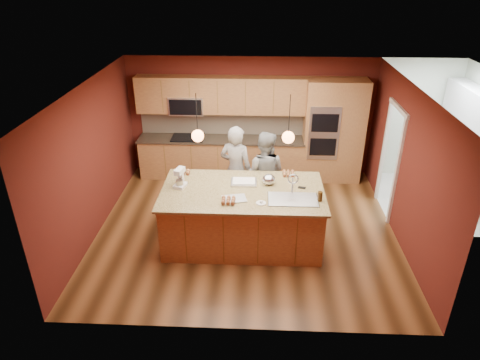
{
  "coord_description": "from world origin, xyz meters",
  "views": [
    {
      "loc": [
        0.19,
        -6.79,
        4.5
      ],
      "look_at": [
        -0.11,
        -0.1,
        1.07
      ],
      "focal_mm": 32.0,
      "sensor_mm": 36.0,
      "label": 1
    }
  ],
  "objects_px": {
    "person_right": "(264,173)",
    "island": "(243,215)",
    "person_left": "(236,170)",
    "stand_mixer": "(180,179)",
    "mixing_bowl": "(269,180)"
  },
  "relations": [
    {
      "from": "island",
      "to": "mixing_bowl",
      "type": "distance_m",
      "value": 0.77
    },
    {
      "from": "mixing_bowl",
      "to": "stand_mixer",
      "type": "bearing_deg",
      "value": -174.31
    },
    {
      "from": "person_right",
      "to": "island",
      "type": "bearing_deg",
      "value": 84.74
    },
    {
      "from": "person_right",
      "to": "stand_mixer",
      "type": "xyz_separation_m",
      "value": [
        -1.46,
        -0.93,
        0.32
      ]
    },
    {
      "from": "stand_mixer",
      "to": "mixing_bowl",
      "type": "height_order",
      "value": "stand_mixer"
    },
    {
      "from": "person_right",
      "to": "mixing_bowl",
      "type": "xyz_separation_m",
      "value": [
        0.07,
        -0.78,
        0.27
      ]
    },
    {
      "from": "island",
      "to": "person_left",
      "type": "relative_size",
      "value": 1.54
    },
    {
      "from": "stand_mixer",
      "to": "mixing_bowl",
      "type": "distance_m",
      "value": 1.54
    },
    {
      "from": "island",
      "to": "stand_mixer",
      "type": "distance_m",
      "value": 1.28
    },
    {
      "from": "person_left",
      "to": "stand_mixer",
      "type": "distance_m",
      "value": 1.33
    },
    {
      "from": "person_left",
      "to": "stand_mixer",
      "type": "bearing_deg",
      "value": 65.45
    },
    {
      "from": "person_left",
      "to": "mixing_bowl",
      "type": "distance_m",
      "value": 1.02
    },
    {
      "from": "island",
      "to": "stand_mixer",
      "type": "relative_size",
      "value": 8.23
    },
    {
      "from": "person_right",
      "to": "stand_mixer",
      "type": "height_order",
      "value": "person_right"
    },
    {
      "from": "island",
      "to": "person_right",
      "type": "xyz_separation_m",
      "value": [
        0.36,
        1.03,
        0.33
      ]
    }
  ]
}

